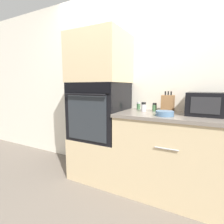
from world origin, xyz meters
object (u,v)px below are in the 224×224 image
knife_block (168,104)px  condiment_jar_near (154,107)px  bowl (165,113)px  condiment_jar_mid (139,106)px  microwave (208,104)px  wall_oven (100,111)px  condiment_jar_far (144,107)px

knife_block → condiment_jar_near: size_ratio=2.41×
bowl → condiment_jar_mid: (-0.40, 0.36, 0.02)m
knife_block → microwave: bearing=-5.3°
knife_block → bowl: 0.29m
wall_oven → knife_block: bearing=9.5°
condiment_jar_near → wall_oven: bearing=-168.5°
condiment_jar_mid → condiment_jar_far: (0.12, -0.16, 0.01)m
bowl → condiment_jar_mid: bearing=137.9°
microwave → bowl: bearing=-146.9°
condiment_jar_near → condiment_jar_far: (-0.11, -0.08, 0.00)m
wall_oven → condiment_jar_near: (0.68, 0.14, 0.07)m
condiment_jar_far → knife_block: bearing=17.5°
condiment_jar_mid → condiment_jar_near: bearing=-20.1°
knife_block → condiment_jar_mid: knife_block is taller
microwave → condiment_jar_far: microwave is taller
microwave → condiment_jar_mid: microwave is taller
microwave → wall_oven: bearing=-175.2°
wall_oven → bowl: wall_oven is taller
microwave → knife_block: (-0.40, 0.04, -0.02)m
microwave → condiment_jar_near: 0.56m
condiment_jar_near → condiment_jar_mid: (-0.23, 0.08, -0.00)m
microwave → bowl: 0.46m
microwave → condiment_jar_near: size_ratio=4.02×
bowl → condiment_jar_near: size_ratio=1.80×
knife_block → condiment_jar_far: (-0.26, -0.08, -0.05)m
bowl → condiment_jar_far: (-0.28, 0.20, 0.03)m
knife_block → bowl: knife_block is taller
condiment_jar_mid → condiment_jar_far: condiment_jar_far is taller
bowl → condiment_jar_mid: size_ratio=1.90×
microwave → condiment_jar_far: 0.66m
knife_block → bowl: (0.02, -0.28, -0.07)m
condiment_jar_mid → microwave: bearing=-8.7°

